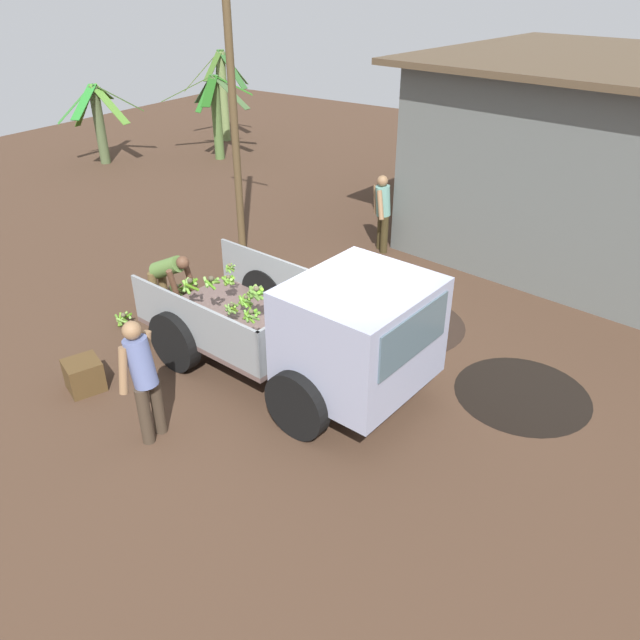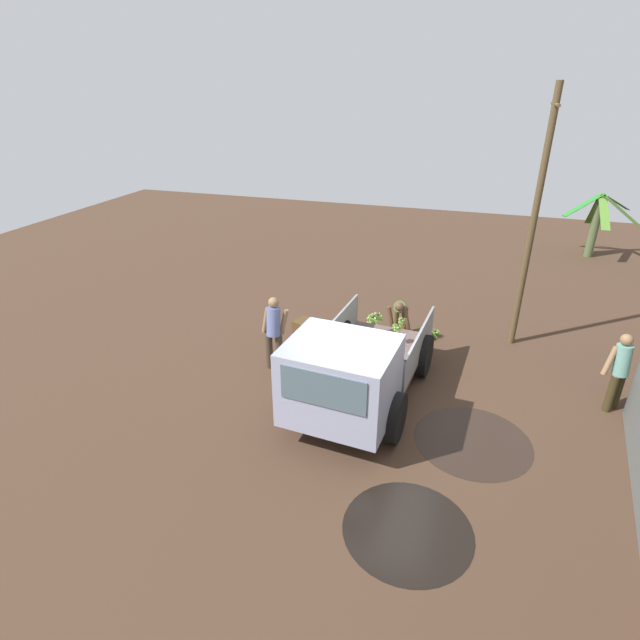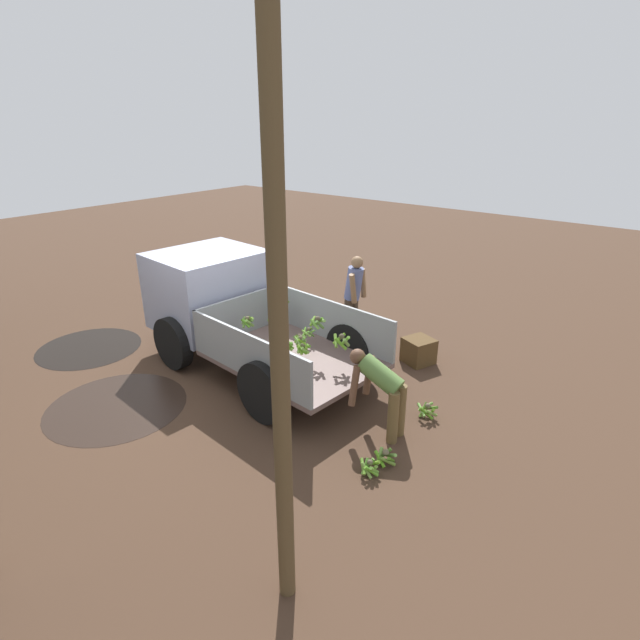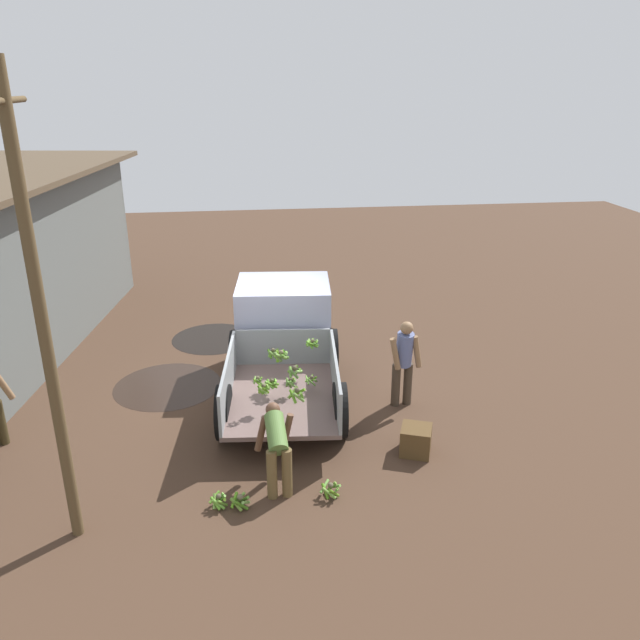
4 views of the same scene
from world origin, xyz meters
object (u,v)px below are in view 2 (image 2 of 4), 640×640
at_px(wooden_crate_0, 305,329).
at_px(person_foreground_visitor, 274,330).
at_px(person_worker_loading, 400,313).
at_px(banana_bunch_on_ground_1, 423,331).
at_px(banana_bunch_on_ground_2, 435,333).
at_px(cargo_truck, 349,375).
at_px(banana_bunch_on_ground_0, 372,324).
at_px(person_bystander_near_shed, 619,369).
at_px(utility_pole, 534,221).

bearing_deg(wooden_crate_0, person_foreground_visitor, -6.34).
bearing_deg(person_worker_loading, banana_bunch_on_ground_1, 124.68).
relative_size(person_worker_loading, banana_bunch_on_ground_2, 4.17).
relative_size(banana_bunch_on_ground_1, banana_bunch_on_ground_2, 1.05).
distance_m(person_worker_loading, wooden_crate_0, 2.42).
bearing_deg(person_worker_loading, cargo_truck, -9.50).
xyz_separation_m(banana_bunch_on_ground_1, banana_bunch_on_ground_2, (0.05, 0.30, 0.00)).
relative_size(cargo_truck, banana_bunch_on_ground_0, 13.86).
relative_size(person_worker_loading, person_bystander_near_shed, 0.72).
xyz_separation_m(utility_pole, person_foreground_visitor, (2.88, -5.19, -2.14)).
bearing_deg(person_foreground_visitor, banana_bunch_on_ground_1, -54.17).
relative_size(cargo_truck, person_bystander_near_shed, 2.78).
height_order(banana_bunch_on_ground_1, wooden_crate_0, wooden_crate_0).
bearing_deg(banana_bunch_on_ground_1, person_foreground_visitor, -49.03).
height_order(person_foreground_visitor, person_worker_loading, person_foreground_visitor).
bearing_deg(utility_pole, banana_bunch_on_ground_2, -80.97).
height_order(banana_bunch_on_ground_0, banana_bunch_on_ground_2, banana_bunch_on_ground_0).
height_order(banana_bunch_on_ground_2, wooden_crate_0, wooden_crate_0).
bearing_deg(banana_bunch_on_ground_0, banana_bunch_on_ground_1, 93.39).
bearing_deg(banana_bunch_on_ground_1, wooden_crate_0, -69.74).
bearing_deg(banana_bunch_on_ground_0, person_worker_loading, 63.77).
distance_m(cargo_truck, banana_bunch_on_ground_2, 4.30).
distance_m(cargo_truck, person_foreground_visitor, 2.53).
height_order(person_worker_loading, banana_bunch_on_ground_1, person_worker_loading).
bearing_deg(wooden_crate_0, banana_bunch_on_ground_1, 110.26).
relative_size(utility_pole, person_foreground_visitor, 3.50).
relative_size(banana_bunch_on_ground_0, banana_bunch_on_ground_2, 1.15).
distance_m(person_bystander_near_shed, wooden_crate_0, 6.91).
distance_m(person_worker_loading, banana_bunch_on_ground_2, 1.13).
relative_size(person_bystander_near_shed, banana_bunch_on_ground_2, 5.76).
bearing_deg(person_bystander_near_shed, cargo_truck, 63.20).
bearing_deg(person_foreground_visitor, wooden_crate_0, -11.48).
height_order(utility_pole, person_worker_loading, utility_pole).
bearing_deg(person_foreground_visitor, person_bystander_near_shed, -90.84).
xyz_separation_m(person_worker_loading, banana_bunch_on_ground_0, (-0.37, -0.75, -0.59)).
height_order(cargo_truck, banana_bunch_on_ground_1, cargo_truck).
distance_m(person_foreground_visitor, banana_bunch_on_ground_2, 4.29).
bearing_deg(cargo_truck, banana_bunch_on_ground_0, -169.51).
bearing_deg(banana_bunch_on_ground_2, banana_bunch_on_ground_0, -88.92).
xyz_separation_m(utility_pole, banana_bunch_on_ground_0, (0.33, -3.48, -2.94)).
xyz_separation_m(banana_bunch_on_ground_0, wooden_crate_0, (0.97, -1.54, 0.09)).
xyz_separation_m(person_bystander_near_shed, banana_bunch_on_ground_2, (-2.06, -3.65, -0.79)).
relative_size(utility_pole, banana_bunch_on_ground_2, 20.79).
bearing_deg(person_bystander_near_shed, person_foreground_visitor, 45.69).
bearing_deg(banana_bunch_on_ground_2, wooden_crate_0, -72.32).
height_order(person_bystander_near_shed, banana_bunch_on_ground_1, person_bystander_near_shed).
height_order(person_bystander_near_shed, wooden_crate_0, person_bystander_near_shed).
distance_m(banana_bunch_on_ground_1, banana_bunch_on_ground_2, 0.31).
relative_size(banana_bunch_on_ground_0, banana_bunch_on_ground_1, 1.10).
bearing_deg(cargo_truck, person_foreground_visitor, -119.29).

